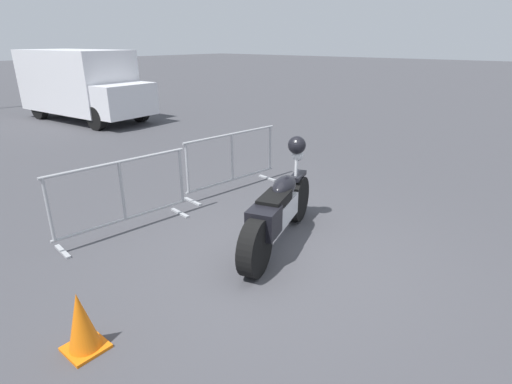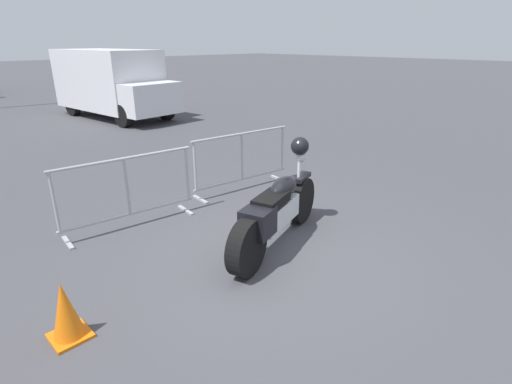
{
  "view_description": "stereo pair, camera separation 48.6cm",
  "coord_description": "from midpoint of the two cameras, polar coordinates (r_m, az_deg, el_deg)",
  "views": [
    {
      "loc": [
        -3.6,
        -2.59,
        2.61
      ],
      "look_at": [
        0.34,
        0.7,
        0.65
      ],
      "focal_mm": 28.0,
      "sensor_mm": 36.0,
      "label": 1
    },
    {
      "loc": [
        -3.27,
        -2.95,
        2.61
      ],
      "look_at": [
        0.34,
        0.7,
        0.65
      ],
      "focal_mm": 28.0,
      "sensor_mm": 36.0,
      "label": 2
    }
  ],
  "objects": [
    {
      "name": "ground_plane",
      "position": [
        5.13,
        5.6,
        -9.82
      ],
      "size": [
        120.0,
        120.0,
        0.0
      ],
      "primitive_type": "plane",
      "color": "#424247"
    },
    {
      "name": "motorcycle",
      "position": [
        5.3,
        5.68,
        -2.56
      ],
      "size": [
        2.31,
        0.89,
        1.34
      ],
      "rotation": [
        0.0,
        0.0,
        0.31
      ],
      "color": "black",
      "rests_on": "ground"
    },
    {
      "name": "crowd_barrier_near",
      "position": [
        6.0,
        -15.66,
        0.0
      ],
      "size": [
        2.04,
        0.66,
        1.07
      ],
      "rotation": [
        0.0,
        0.0,
        -0.12
      ],
      "color": "#9EA0A5",
      "rests_on": "ground"
    },
    {
      "name": "crowd_barrier_far",
      "position": [
        7.29,
        -0.11,
        4.47
      ],
      "size": [
        2.04,
        0.66,
        1.07
      ],
      "rotation": [
        0.0,
        0.0,
        -0.12
      ],
      "color": "#9EA0A5",
      "rests_on": "ground"
    },
    {
      "name": "delivery_van",
      "position": [
        15.35,
        -19.03,
        14.68
      ],
      "size": [
        2.38,
        5.15,
        2.31
      ],
      "rotation": [
        0.0,
        0.0,
        -1.48
      ],
      "color": "silver",
      "rests_on": "ground"
    },
    {
      "name": "planter_island",
      "position": [
        22.05,
        -18.96,
        13.79
      ],
      "size": [
        4.58,
        4.58,
        1.2
      ],
      "color": "#ADA89E",
      "rests_on": "ground"
    },
    {
      "name": "traffic_cone",
      "position": [
        4.08,
        -22.46,
        -15.6
      ],
      "size": [
        0.34,
        0.34,
        0.59
      ],
      "color": "orange",
      "rests_on": "ground"
    }
  ]
}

